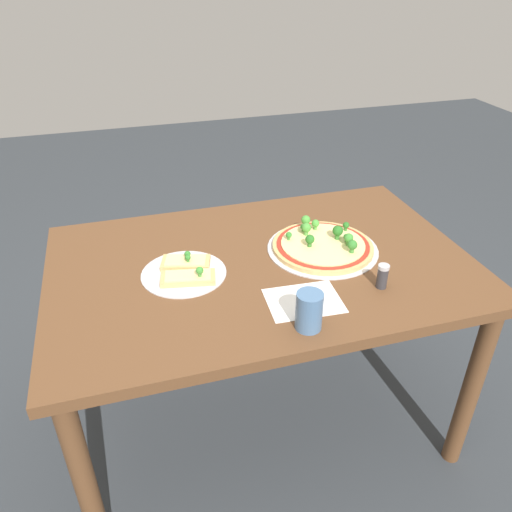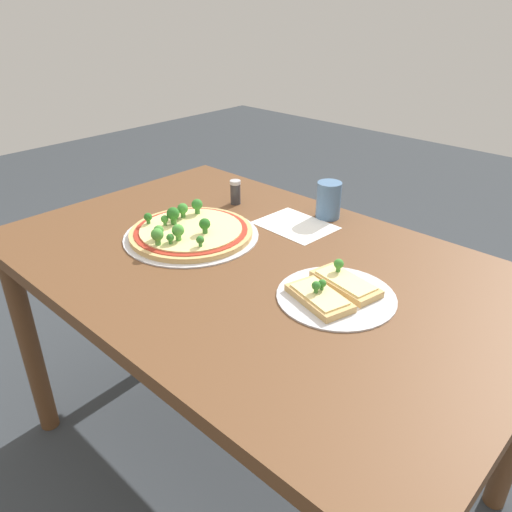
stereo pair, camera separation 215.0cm
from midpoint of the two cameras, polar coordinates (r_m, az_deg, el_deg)
ground_plane at (r=1.59m, az=-34.31°, el=-48.30°), size 8.00×8.00×0.00m
dining_table at (r=1.03m, az=-46.10°, el=-36.90°), size 1.35×0.87×0.73m
pizza_tray_whole at (r=1.11m, az=-49.99°, el=-24.87°), size 0.37×0.37×0.07m
pizza_tray_slice at (r=0.83m, az=-47.64°, el=-47.45°), size 0.26×0.26×0.06m
drinking_cup at (r=0.91m, az=-26.68°, el=-23.88°), size 0.07×0.07×0.11m
condiment_shaker at (r=1.12m, az=-37.61°, el=-17.24°), size 0.03×0.03×0.08m
paper_menu at (r=0.97m, az=-33.48°, el=-27.37°), size 0.22×0.17×0.00m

